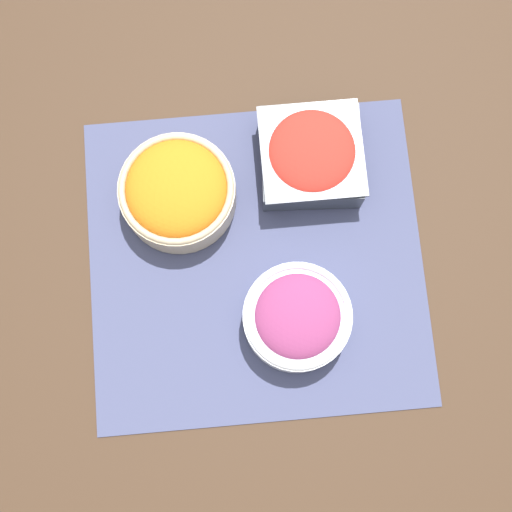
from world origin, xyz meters
name	(u,v)px	position (x,y,z in m)	size (l,w,h in m)	color
ground_plane	(256,261)	(0.00, 0.00, 0.00)	(3.00, 3.00, 0.00)	#422D1E
placemat	(256,260)	(0.00, 0.00, 0.00)	(0.44, 0.47, 0.00)	#474C70
onion_bowl	(297,317)	(0.09, 0.05, 0.04)	(0.14, 0.14, 0.07)	silver
tomato_bowl	(311,155)	(-0.13, 0.09, 0.04)	(0.15, 0.15, 0.07)	#333842
carrot_bowl	(177,192)	(-0.10, -0.10, 0.04)	(0.16, 0.16, 0.08)	#C6B28E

